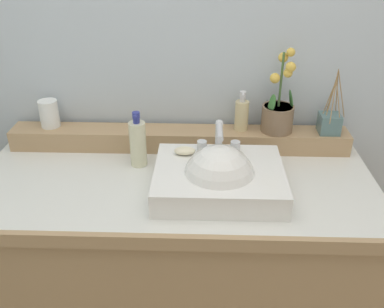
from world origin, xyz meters
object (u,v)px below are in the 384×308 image
(soap_dispenser, at_px, (242,114))
(tumbler_cup, at_px, (49,114))
(sink_basin, at_px, (219,180))
(lotion_bottle, at_px, (138,143))
(potted_plant, at_px, (278,111))
(reed_diffuser, at_px, (329,123))
(soap_bar, at_px, (185,151))

(soap_dispenser, height_order, tumbler_cup, soap_dispenser)
(soap_dispenser, distance_m, tumbler_cup, 0.71)
(sink_basin, bearing_deg, lotion_bottle, 149.90)
(potted_plant, height_order, soap_dispenser, potted_plant)
(tumbler_cup, bearing_deg, reed_diffuser, -1.08)
(sink_basin, height_order, lotion_bottle, lotion_bottle)
(sink_basin, relative_size, reed_diffuser, 1.70)
(soap_dispenser, distance_m, reed_diffuser, 0.32)
(reed_diffuser, bearing_deg, potted_plant, 177.57)
(soap_dispenser, bearing_deg, tumbler_cup, 179.73)
(soap_bar, xyz_separation_m, potted_plant, (0.33, 0.20, 0.06))
(sink_basin, relative_size, soap_dispenser, 2.74)
(sink_basin, distance_m, reed_diffuser, 0.50)
(tumbler_cup, height_order, reed_diffuser, reed_diffuser)
(potted_plant, relative_size, lotion_bottle, 1.55)
(potted_plant, xyz_separation_m, soap_dispenser, (-0.13, 0.01, -0.02))
(potted_plant, relative_size, reed_diffuser, 1.29)
(lotion_bottle, bearing_deg, reed_diffuser, 10.56)
(sink_basin, relative_size, soap_bar, 5.74)
(sink_basin, height_order, reed_diffuser, reed_diffuser)
(soap_bar, relative_size, lotion_bottle, 0.35)
(tumbler_cup, bearing_deg, lotion_bottle, -22.64)
(potted_plant, bearing_deg, sink_basin, -126.33)
(sink_basin, bearing_deg, tumbler_cup, 153.95)
(potted_plant, height_order, reed_diffuser, potted_plant)
(potted_plant, bearing_deg, lotion_bottle, -164.71)
(soap_bar, xyz_separation_m, soap_dispenser, (0.20, 0.20, 0.04))
(soap_dispenser, relative_size, reed_diffuser, 0.62)
(soap_bar, xyz_separation_m, reed_diffuser, (0.51, 0.19, 0.02))
(lotion_bottle, bearing_deg, soap_bar, -20.61)
(soap_bar, height_order, potted_plant, potted_plant)
(sink_basin, height_order, soap_dispenser, soap_dispenser)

